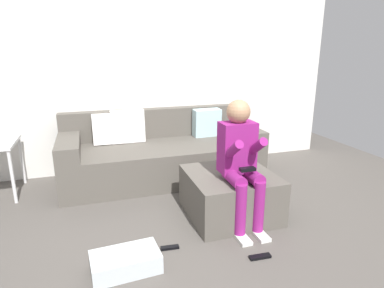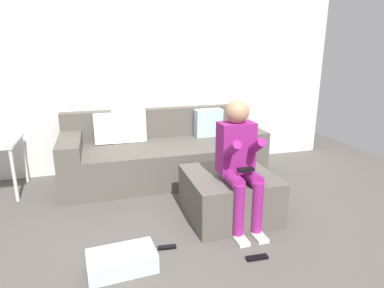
{
  "view_description": "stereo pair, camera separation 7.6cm",
  "coord_description": "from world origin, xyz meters",
  "views": [
    {
      "loc": [
        -0.87,
        -2.2,
        1.6
      ],
      "look_at": [
        0.18,
        1.09,
        0.6
      ],
      "focal_mm": 30.53,
      "sensor_mm": 36.0,
      "label": 1
    },
    {
      "loc": [
        -0.8,
        -2.22,
        1.6
      ],
      "look_at": [
        0.18,
        1.09,
        0.6
      ],
      "focal_mm": 30.53,
      "sensor_mm": 36.0,
      "label": 2
    }
  ],
  "objects": [
    {
      "name": "storage_bin",
      "position": [
        -0.71,
        -0.05,
        0.07
      ],
      "size": [
        0.52,
        0.32,
        0.14
      ],
      "primitive_type": "cube",
      "rotation": [
        0.0,
        0.0,
        0.07
      ],
      "color": "silver",
      "rests_on": "ground_plane"
    },
    {
      "name": "ground_plane",
      "position": [
        0.0,
        0.0,
        0.0
      ],
      "size": [
        6.71,
        6.71,
        0.0
      ],
      "primitive_type": "plane",
      "color": "#544F49"
    },
    {
      "name": "couch_sectional",
      "position": [
        -0.04,
        1.73,
        0.31
      ],
      "size": [
        2.45,
        0.99,
        0.87
      ],
      "color": "#59544C",
      "rests_on": "ground_plane"
    },
    {
      "name": "wall_back",
      "position": [
        0.0,
        2.22,
        1.21
      ],
      "size": [
        5.17,
        0.1,
        2.41
      ],
      "primitive_type": "cube",
      "color": "silver",
      "rests_on": "ground_plane"
    },
    {
      "name": "remote_by_storage_bin",
      "position": [
        -0.33,
        0.12,
        0.01
      ],
      "size": [
        0.16,
        0.06,
        0.02
      ],
      "primitive_type": "cube",
      "rotation": [
        0.0,
        0.0,
        -0.09
      ],
      "color": "black",
      "rests_on": "ground_plane"
    },
    {
      "name": "ottoman",
      "position": [
        0.39,
        0.52,
        0.22
      ],
      "size": [
        0.82,
        0.81,
        0.44
      ],
      "primitive_type": "cube",
      "color": "#59544C",
      "rests_on": "ground_plane"
    },
    {
      "name": "person_seated",
      "position": [
        0.39,
        0.33,
        0.67
      ],
      "size": [
        0.32,
        0.58,
        1.18
      ],
      "color": "#8C1E72",
      "rests_on": "ground_plane"
    },
    {
      "name": "remote_near_ottoman",
      "position": [
        0.33,
        -0.22,
        0.01
      ],
      "size": [
        0.18,
        0.06,
        0.02
      ],
      "primitive_type": "cube",
      "rotation": [
        0.0,
        0.0,
        -0.06
      ],
      "color": "black",
      "rests_on": "ground_plane"
    }
  ]
}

